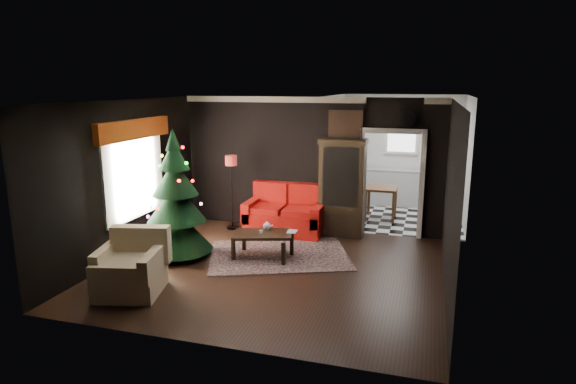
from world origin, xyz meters
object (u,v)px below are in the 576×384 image
(kitchen_table, at_px, (381,203))
(loveseat, at_px, (285,210))
(christmas_tree, at_px, (176,200))
(teapot, at_px, (267,226))
(coffee_table, at_px, (263,245))
(wall_clock, at_px, (407,120))
(armchair, at_px, (129,264))
(curio_cabinet, at_px, (342,190))
(floor_lamp, at_px, (232,192))

(kitchen_table, bearing_deg, loveseat, -137.49)
(loveseat, bearing_deg, christmas_tree, -128.01)
(teapot, xyz_separation_m, kitchen_table, (1.74, 3.00, -0.16))
(coffee_table, relative_size, wall_clock, 3.15)
(armchair, bearing_deg, kitchen_table, 44.83)
(curio_cabinet, bearing_deg, teapot, -124.89)
(floor_lamp, relative_size, teapot, 9.98)
(coffee_table, bearing_deg, curio_cabinet, 58.07)
(curio_cabinet, distance_m, armchair, 4.52)
(coffee_table, relative_size, teapot, 6.44)
(curio_cabinet, height_order, armchair, curio_cabinet)
(floor_lamp, xyz_separation_m, armchair, (-0.22, -3.38, -0.37))
(armchair, distance_m, teapot, 2.59)
(loveseat, height_order, coffee_table, loveseat)
(floor_lamp, xyz_separation_m, coffee_table, (1.18, -1.41, -0.59))
(teapot, height_order, kitchen_table, kitchen_table)
(teapot, bearing_deg, wall_clock, 37.30)
(armchair, bearing_deg, wall_clock, 32.84)
(floor_lamp, bearing_deg, christmas_tree, -100.88)
(wall_clock, bearing_deg, teapot, -142.70)
(curio_cabinet, xyz_separation_m, floor_lamp, (-2.28, -0.36, -0.12))
(curio_cabinet, bearing_deg, armchair, -123.77)
(loveseat, height_order, armchair, loveseat)
(curio_cabinet, bearing_deg, coffee_table, -121.93)
(teapot, bearing_deg, christmas_tree, -160.90)
(curio_cabinet, height_order, coffee_table, curio_cabinet)
(loveseat, distance_m, floor_lamp, 1.19)
(loveseat, bearing_deg, wall_clock, 9.66)
(christmas_tree, xyz_separation_m, wall_clock, (3.81, 2.27, 1.33))
(floor_lamp, xyz_separation_m, wall_clock, (3.48, 0.54, 1.55))
(wall_clock, height_order, kitchen_table, wall_clock)
(wall_clock, bearing_deg, coffee_table, -139.77)
(loveseat, distance_m, coffee_table, 1.57)
(christmas_tree, xyz_separation_m, teapot, (1.52, 0.53, -0.51))
(loveseat, bearing_deg, floor_lamp, -173.07)
(curio_cabinet, height_order, wall_clock, wall_clock)
(curio_cabinet, xyz_separation_m, kitchen_table, (0.65, 1.43, -0.57))
(floor_lamp, relative_size, wall_clock, 4.88)
(curio_cabinet, relative_size, wall_clock, 5.94)
(teapot, bearing_deg, kitchen_table, 59.82)
(curio_cabinet, xyz_separation_m, christmas_tree, (-2.61, -2.09, 0.10))
(curio_cabinet, height_order, kitchen_table, curio_cabinet)
(floor_lamp, height_order, kitchen_table, floor_lamp)
(loveseat, relative_size, kitchen_table, 2.27)
(floor_lamp, xyz_separation_m, teapot, (1.19, -1.21, -0.29))
(kitchen_table, bearing_deg, wall_clock, -66.25)
(curio_cabinet, bearing_deg, wall_clock, 8.53)
(loveseat, distance_m, wall_clock, 3.04)
(floor_lamp, distance_m, coffee_table, 1.93)
(coffee_table, bearing_deg, teapot, 87.64)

